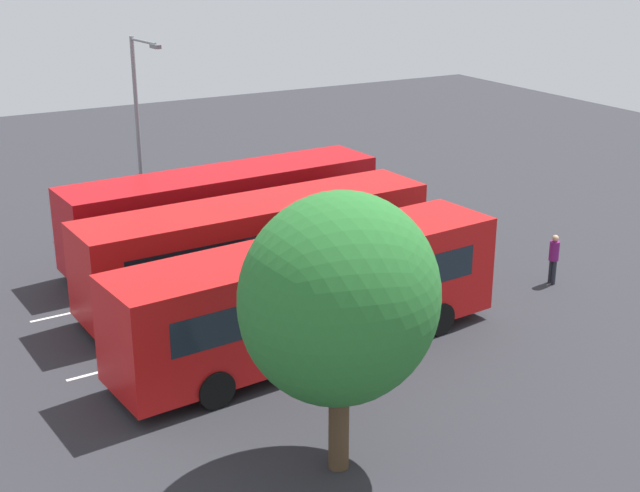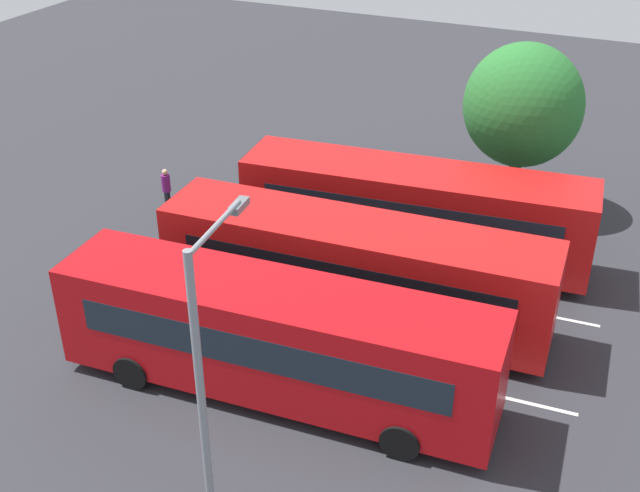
{
  "view_description": "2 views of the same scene",
  "coord_description": "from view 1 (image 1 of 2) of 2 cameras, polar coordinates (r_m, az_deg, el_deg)",
  "views": [
    {
      "loc": [
        -11.22,
        -23.23,
        10.83
      ],
      "look_at": [
        1.25,
        -1.15,
        1.84
      ],
      "focal_mm": 49.56,
      "sensor_mm": 36.0,
      "label": 1
    },
    {
      "loc": [
        -7.33,
        18.4,
        13.63
      ],
      "look_at": [
        1.4,
        -1.17,
        1.42
      ],
      "focal_mm": 45.21,
      "sensor_mm": 36.0,
      "label": 2
    }
  ],
  "objects": [
    {
      "name": "bus_far_left",
      "position": [
        23.7,
        -0.48,
        -3.07
      ],
      "size": [
        11.47,
        3.48,
        3.13
      ],
      "rotation": [
        0.0,
        0.0,
        0.09
      ],
      "color": "red",
      "rests_on": "ground"
    },
    {
      "name": "lane_stripe_outer_left",
      "position": [
        26.27,
        -1.38,
        -4.82
      ],
      "size": [
        13.95,
        0.84,
        0.01
      ],
      "primitive_type": "cube",
      "rotation": [
        0.0,
        0.0,
        0.05
      ],
      "color": "silver",
      "rests_on": "ground"
    },
    {
      "name": "pedestrian",
      "position": [
        29.61,
        14.86,
        -0.58
      ],
      "size": [
        0.33,
        0.33,
        1.68
      ],
      "rotation": [
        0.0,
        0.0,
        3.12
      ],
      "color": "#232833",
      "rests_on": "ground"
    },
    {
      "name": "depot_tree",
      "position": [
        17.74,
        1.29,
        -3.49
      ],
      "size": [
        4.22,
        3.79,
        6.13
      ],
      "color": "#4C3823",
      "rests_on": "ground"
    },
    {
      "name": "lane_stripe_inner_left",
      "position": [
        29.73,
        -5.18,
        -1.91
      ],
      "size": [
        13.95,
        0.84,
        0.01
      ],
      "primitive_type": "cube",
      "rotation": [
        0.0,
        0.0,
        0.05
      ],
      "color": "silver",
      "rests_on": "ground"
    },
    {
      "name": "bus_center_right",
      "position": [
        30.93,
        -6.17,
        2.29
      ],
      "size": [
        11.42,
        3.08,
        3.13
      ],
      "rotation": [
        0.0,
        0.0,
        0.06
      ],
      "color": "#B70C11",
      "rests_on": "ground"
    },
    {
      "name": "street_lamp",
      "position": [
        34.44,
        -11.56,
        8.03
      ],
      "size": [
        0.41,
        2.39,
        7.26
      ],
      "rotation": [
        0.0,
        0.0,
        -1.47
      ],
      "color": "gray",
      "rests_on": "ground"
    },
    {
      "name": "bus_center_left",
      "position": [
        27.35,
        -3.97,
        0.03
      ],
      "size": [
        11.4,
        2.99,
        3.13
      ],
      "rotation": [
        0.0,
        0.0,
        0.05
      ],
      "color": "red",
      "rests_on": "ground"
    },
    {
      "name": "ground_plane",
      "position": [
        27.98,
        -3.4,
        -3.29
      ],
      "size": [
        68.67,
        68.67,
        0.0
      ],
      "primitive_type": "plane",
      "color": "#2B2B30"
    }
  ]
}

